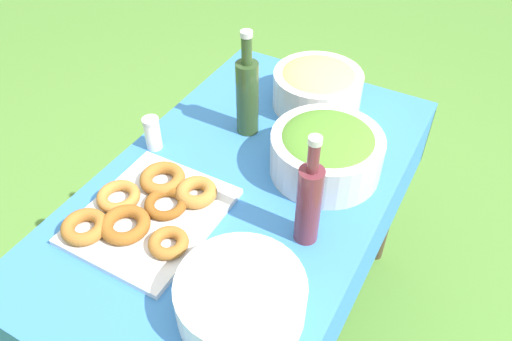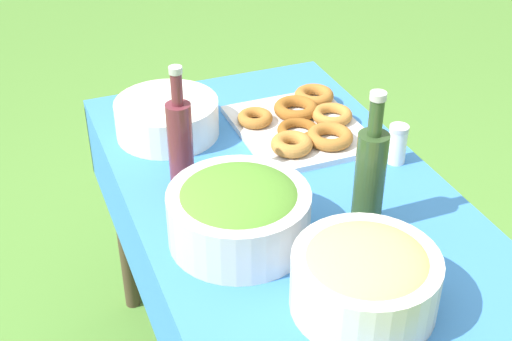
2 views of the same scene
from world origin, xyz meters
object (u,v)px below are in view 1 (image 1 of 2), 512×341
Objects in this scene: plate_stack at (241,298)px; wine_bottle at (309,202)px; donut_platter at (148,211)px; olive_oil_bottle at (247,95)px; salad_bowl at (327,150)px; pasta_bowl at (318,86)px.

wine_bottle is (-0.25, 0.03, 0.07)m from plate_stack.
donut_platter is 1.39× the size of plate_stack.
donut_platter is 1.23× the size of wine_bottle.
plate_stack is 0.88× the size of wine_bottle.
olive_oil_bottle is at bearing 174.05° from donut_platter.
wine_bottle reaches higher than donut_platter.
olive_oil_bottle reaches higher than salad_bowl.
plate_stack is 0.62m from olive_oil_bottle.
wine_bottle is at bearing 48.07° from olive_oil_bottle.
pasta_bowl is 0.86× the size of olive_oil_bottle.
salad_bowl is 0.80× the size of donut_platter.
salad_bowl is 1.08× the size of pasta_bowl.
salad_bowl is at bearing -167.39° from wine_bottle.
salad_bowl is 0.28m from olive_oil_bottle.
olive_oil_bottle is (-0.54, -0.29, 0.08)m from plate_stack.
olive_oil_bottle is (0.22, -0.13, 0.06)m from pasta_bowl.
salad_bowl is 0.31m from pasta_bowl.
salad_bowl is 0.93× the size of olive_oil_bottle.
wine_bottle reaches higher than pasta_bowl.
wine_bottle is at bearing 109.48° from donut_platter.
olive_oil_bottle is 0.44m from wine_bottle.
wine_bottle is at bearing 172.31° from plate_stack.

